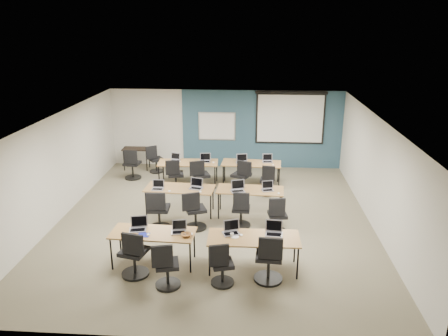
# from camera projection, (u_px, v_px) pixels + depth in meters

# --- Properties ---
(floor) EXTENTS (8.00, 9.00, 0.02)m
(floor) POSITION_uv_depth(u_px,v_px,m) (214.00, 220.00, 11.34)
(floor) COLOR #6B6354
(floor) RESTS_ON ground
(ceiling) EXTENTS (8.00, 9.00, 0.02)m
(ceiling) POSITION_uv_depth(u_px,v_px,m) (214.00, 118.00, 10.48)
(ceiling) COLOR white
(ceiling) RESTS_ON ground
(wall_back) EXTENTS (8.00, 0.04, 2.70)m
(wall_back) POSITION_uv_depth(u_px,v_px,m) (226.00, 129.00, 15.16)
(wall_back) COLOR beige
(wall_back) RESTS_ON ground
(wall_front) EXTENTS (8.00, 0.04, 2.70)m
(wall_front) POSITION_uv_depth(u_px,v_px,m) (187.00, 267.00, 6.66)
(wall_front) COLOR beige
(wall_front) RESTS_ON ground
(wall_left) EXTENTS (0.04, 9.00, 2.70)m
(wall_left) POSITION_uv_depth(u_px,v_px,m) (59.00, 167.00, 11.17)
(wall_left) COLOR beige
(wall_left) RESTS_ON ground
(wall_right) EXTENTS (0.04, 9.00, 2.70)m
(wall_right) POSITION_uv_depth(u_px,v_px,m) (377.00, 175.00, 10.65)
(wall_right) COLOR beige
(wall_right) RESTS_ON ground
(blue_accent_panel) EXTENTS (5.50, 0.04, 2.70)m
(blue_accent_panel) POSITION_uv_depth(u_px,v_px,m) (262.00, 130.00, 15.05)
(blue_accent_panel) COLOR #3D5977
(blue_accent_panel) RESTS_ON wall_back
(whiteboard) EXTENTS (1.28, 0.03, 0.98)m
(whiteboard) POSITION_uv_depth(u_px,v_px,m) (217.00, 126.00, 15.08)
(whiteboard) COLOR silver
(whiteboard) RESTS_ON wall_back
(projector_screen) EXTENTS (2.40, 0.10, 1.82)m
(projector_screen) POSITION_uv_depth(u_px,v_px,m) (290.00, 115.00, 14.76)
(projector_screen) COLOR black
(projector_screen) RESTS_ON wall_back
(training_table_front_left) EXTENTS (1.76, 0.73, 0.73)m
(training_table_front_left) POSITION_uv_depth(u_px,v_px,m) (153.00, 234.00, 9.11)
(training_table_front_left) COLOR brown
(training_table_front_left) RESTS_ON floor
(training_table_front_right) EXTENTS (1.88, 0.78, 0.73)m
(training_table_front_right) POSITION_uv_depth(u_px,v_px,m) (254.00, 239.00, 8.90)
(training_table_front_right) COLOR #A36B32
(training_table_front_right) RESTS_ON floor
(training_table_mid_left) EXTENTS (1.82, 0.76, 0.73)m
(training_table_mid_left) POSITION_uv_depth(u_px,v_px,m) (180.00, 189.00, 11.53)
(training_table_mid_left) COLOR brown
(training_table_mid_left) RESTS_ON floor
(training_table_mid_right) EXTENTS (1.74, 0.73, 0.73)m
(training_table_mid_right) POSITION_uv_depth(u_px,v_px,m) (250.00, 191.00, 11.42)
(training_table_mid_right) COLOR olive
(training_table_mid_right) RESTS_ON floor
(training_table_back_left) EXTENTS (1.85, 0.77, 0.73)m
(training_table_back_left) POSITION_uv_depth(u_px,v_px,m) (188.00, 164.00, 13.61)
(training_table_back_left) COLOR #9E6930
(training_table_back_left) RESTS_ON floor
(training_table_back_right) EXTENTS (1.83, 0.76, 0.73)m
(training_table_back_right) POSITION_uv_depth(u_px,v_px,m) (251.00, 164.00, 13.55)
(training_table_back_right) COLOR #A17D48
(training_table_back_right) RESTS_ON floor
(laptop_0) EXTENTS (0.35, 0.30, 0.27)m
(laptop_0) POSITION_uv_depth(u_px,v_px,m) (138.00, 226.00, 9.20)
(laptop_0) COLOR #B2B2BC
(laptop_0) RESTS_ON training_table_front_left
(mouse_0) EXTENTS (0.07, 0.11, 0.04)m
(mouse_0) POSITION_uv_depth(u_px,v_px,m) (148.00, 235.00, 8.96)
(mouse_0) COLOR white
(mouse_0) RESTS_ON training_table_front_left
(task_chair_0) EXTENTS (0.56, 0.56, 1.03)m
(task_chair_0) POSITION_uv_depth(u_px,v_px,m) (134.00, 257.00, 8.71)
(task_chair_0) COLOR black
(task_chair_0) RESTS_ON floor
(laptop_1) EXTENTS (0.30, 0.26, 0.23)m
(laptop_1) POSITION_uv_depth(u_px,v_px,m) (179.00, 229.00, 9.09)
(laptop_1) COLOR #BDBDBD
(laptop_1) RESTS_ON training_table_front_left
(mouse_1) EXTENTS (0.09, 0.12, 0.04)m
(mouse_1) POSITION_uv_depth(u_px,v_px,m) (191.00, 234.00, 8.99)
(mouse_1) COLOR white
(mouse_1) RESTS_ON training_table_front_left
(task_chair_1) EXTENTS (0.50, 0.50, 0.98)m
(task_chair_1) POSITION_uv_depth(u_px,v_px,m) (166.00, 269.00, 8.35)
(task_chair_1) COLOR black
(task_chair_1) RESTS_ON floor
(laptop_2) EXTENTS (0.34, 0.29, 0.25)m
(laptop_2) POSITION_uv_depth(u_px,v_px,m) (231.00, 230.00, 9.05)
(laptop_2) COLOR #BDBDBD
(laptop_2) RESTS_ON training_table_front_right
(mouse_2) EXTENTS (0.07, 0.10, 0.03)m
(mouse_2) POSITION_uv_depth(u_px,v_px,m) (241.00, 235.00, 8.95)
(mouse_2) COLOR white
(mouse_2) RESTS_ON training_table_front_right
(task_chair_2) EXTENTS (0.46, 0.46, 0.95)m
(task_chair_2) POSITION_uv_depth(u_px,v_px,m) (222.00, 268.00, 8.43)
(task_chair_2) COLOR black
(task_chair_2) RESTS_ON floor
(laptop_3) EXTENTS (0.35, 0.30, 0.27)m
(laptop_3) POSITION_uv_depth(u_px,v_px,m) (274.00, 231.00, 9.01)
(laptop_3) COLOR silver
(laptop_3) RESTS_ON training_table_front_right
(mouse_3) EXTENTS (0.08, 0.10, 0.03)m
(mouse_3) POSITION_uv_depth(u_px,v_px,m) (281.00, 236.00, 8.90)
(mouse_3) COLOR white
(mouse_3) RESTS_ON training_table_front_right
(task_chair_3) EXTENTS (0.57, 0.57, 1.05)m
(task_chair_3) POSITION_uv_depth(u_px,v_px,m) (269.00, 262.00, 8.53)
(task_chair_3) COLOR black
(task_chair_3) RESTS_ON floor
(laptop_4) EXTENTS (0.30, 0.26, 0.23)m
(laptop_4) POSITION_uv_depth(u_px,v_px,m) (158.00, 187.00, 11.41)
(laptop_4) COLOR silver
(laptop_4) RESTS_ON training_table_mid_left
(mouse_4) EXTENTS (0.08, 0.11, 0.04)m
(mouse_4) POSITION_uv_depth(u_px,v_px,m) (169.00, 191.00, 11.26)
(mouse_4) COLOR white
(mouse_4) RESTS_ON training_table_mid_left
(task_chair_4) EXTENTS (0.58, 0.58, 1.05)m
(task_chair_4) POSITION_uv_depth(u_px,v_px,m) (158.00, 213.00, 10.68)
(task_chair_4) COLOR black
(task_chair_4) RESTS_ON floor
(laptop_5) EXTENTS (0.34, 0.29, 0.25)m
(laptop_5) POSITION_uv_depth(u_px,v_px,m) (196.00, 186.00, 11.48)
(laptop_5) COLOR #ADADAD
(laptop_5) RESTS_ON training_table_mid_left
(mouse_5) EXTENTS (0.09, 0.12, 0.04)m
(mouse_5) POSITION_uv_depth(u_px,v_px,m) (200.00, 192.00, 11.22)
(mouse_5) COLOR white
(mouse_5) RESTS_ON training_table_mid_left
(task_chair_5) EXTENTS (0.56, 0.54, 1.02)m
(task_chair_5) POSITION_uv_depth(u_px,v_px,m) (195.00, 213.00, 10.72)
(task_chair_5) COLOR black
(task_chair_5) RESTS_ON floor
(laptop_6) EXTENTS (0.35, 0.30, 0.27)m
(laptop_6) POSITION_uv_depth(u_px,v_px,m) (238.00, 188.00, 11.29)
(laptop_6) COLOR #AAAAAD
(laptop_6) RESTS_ON training_table_mid_right
(mouse_6) EXTENTS (0.07, 0.10, 0.03)m
(mouse_6) POSITION_uv_depth(u_px,v_px,m) (241.00, 194.00, 11.09)
(mouse_6) COLOR white
(mouse_6) RESTS_ON training_table_mid_right
(task_chair_6) EXTENTS (0.49, 0.49, 0.97)m
(task_chair_6) POSITION_uv_depth(u_px,v_px,m) (241.00, 212.00, 10.84)
(task_chair_6) COLOR black
(task_chair_6) RESTS_ON floor
(laptop_7) EXTENTS (0.30, 0.26, 0.23)m
(laptop_7) POSITION_uv_depth(u_px,v_px,m) (268.00, 188.00, 11.34)
(laptop_7) COLOR #B9B9B9
(laptop_7) RESTS_ON training_table_mid_right
(mouse_7) EXTENTS (0.08, 0.11, 0.03)m
(mouse_7) POSITION_uv_depth(u_px,v_px,m) (279.00, 193.00, 11.11)
(mouse_7) COLOR white
(mouse_7) RESTS_ON training_table_mid_right
(task_chair_7) EXTENTS (0.48, 0.48, 0.97)m
(task_chair_7) POSITION_uv_depth(u_px,v_px,m) (277.00, 218.00, 10.51)
(task_chair_7) COLOR black
(task_chair_7) RESTS_ON floor
(laptop_8) EXTENTS (0.30, 0.26, 0.23)m
(laptop_8) POSITION_uv_depth(u_px,v_px,m) (175.00, 159.00, 13.74)
(laptop_8) COLOR silver
(laptop_8) RESTS_ON training_table_back_left
(mouse_8) EXTENTS (0.07, 0.10, 0.03)m
(mouse_8) POSITION_uv_depth(u_px,v_px,m) (180.00, 162.00, 13.62)
(mouse_8) COLOR white
(mouse_8) RESTS_ON training_table_back_left
(task_chair_8) EXTENTS (0.52, 0.52, 1.00)m
(task_chair_8) POSITION_uv_depth(u_px,v_px,m) (175.00, 177.00, 13.21)
(task_chair_8) COLOR black
(task_chair_8) RESTS_ON floor
(laptop_9) EXTENTS (0.34, 0.29, 0.25)m
(laptop_9) POSITION_uv_depth(u_px,v_px,m) (205.00, 160.00, 13.64)
(laptop_9) COLOR silver
(laptop_9) RESTS_ON training_table_back_left
(mouse_9) EXTENTS (0.07, 0.11, 0.04)m
(mouse_9) POSITION_uv_depth(u_px,v_px,m) (214.00, 162.00, 13.54)
(mouse_9) COLOR white
(mouse_9) RESTS_ON training_table_back_left
(task_chair_9) EXTENTS (0.57, 0.55, 1.02)m
(task_chair_9) POSITION_uv_depth(u_px,v_px,m) (200.00, 179.00, 13.08)
(task_chair_9) COLOR black
(task_chair_9) RESTS_ON floor
(laptop_10) EXTENTS (0.34, 0.29, 0.26)m
(laptop_10) POSITION_uv_depth(u_px,v_px,m) (242.00, 161.00, 13.54)
(laptop_10) COLOR silver
(laptop_10) RESTS_ON training_table_back_right
(mouse_10) EXTENTS (0.08, 0.10, 0.03)m
(mouse_10) POSITION_uv_depth(u_px,v_px,m) (245.00, 163.00, 13.45)
(mouse_10) COLOR white
(mouse_10) RESTS_ON training_table_back_right
(task_chair_10) EXTENTS (0.60, 0.56, 1.03)m
(task_chair_10) POSITION_uv_depth(u_px,v_px,m) (242.00, 179.00, 13.05)
(task_chair_10) COLOR black
(task_chair_10) RESTS_ON floor
(laptop_11) EXTENTS (0.31, 0.27, 0.24)m
(laptop_11) POSITION_uv_depth(u_px,v_px,m) (267.00, 160.00, 13.62)
(laptop_11) COLOR #ACACB2
(laptop_11) RESTS_ON training_table_back_right
(mouse_11) EXTENTS (0.07, 0.10, 0.03)m
(mouse_11) POSITION_uv_depth(u_px,v_px,m) (273.00, 165.00, 13.33)
(mouse_11) COLOR white
(mouse_11) RESTS_ON training_table_back_right
(task_chair_11) EXTENTS (0.46, 0.46, 0.95)m
(task_chair_11) POSITION_uv_depth(u_px,v_px,m) (267.00, 183.00, 12.86)
(task_chair_11) COLOR black
(task_chair_11) RESTS_ON floor
(blue_mousepad) EXTENTS (0.24, 0.20, 0.01)m
(blue_mousepad) POSITION_uv_depth(u_px,v_px,m) (144.00, 235.00, 8.97)
(blue_mousepad) COLOR navy
(blue_mousepad) RESTS_ON training_table_front_left
(snack_bowl) EXTENTS (0.25, 0.25, 0.05)m
(snack_bowl) POSITION_uv_depth(u_px,v_px,m) (186.00, 235.00, 8.92)
(snack_bowl) COLOR #994922
(snack_bowl) RESTS_ON training_table_front_left
(snack_plate) EXTENTS (0.18, 0.18, 0.01)m
(snack_plate) POSITION_uv_depth(u_px,v_px,m) (235.00, 237.00, 8.89)
(snack_plate) COLOR white
(snack_plate) RESTS_ON training_table_front_right
(coffee_cup) EXTENTS (0.08, 0.08, 0.06)m
(coffee_cup) POSITION_uv_depth(u_px,v_px,m) (232.00, 235.00, 8.88)
(coffee_cup) COLOR silver
(coffee_cup) RESTS_ON snack_plate
(utility_table) EXTENTS (0.91, 0.51, 0.75)m
(utility_table) POSITION_uv_depth(u_px,v_px,m) (136.00, 151.00, 15.05)
(utility_table) COLOR black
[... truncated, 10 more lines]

